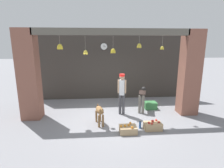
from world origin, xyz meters
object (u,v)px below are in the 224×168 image
Objects in this scene: shopkeeper at (122,91)px; fruit_crate_apples at (153,126)px; water_bottle at (140,125)px; wall_clock at (104,46)px; produce_box_green at (150,105)px; dog at (100,112)px; worker_stooping at (142,97)px; fruit_crate_oranges at (128,129)px.

shopkeeper reaches higher than fruit_crate_apples.
water_bottle is 4.46m from wall_clock.
fruit_crate_apples is 1.98m from produce_box_green.
shopkeeper is at bearing 122.69° from dog.
worker_stooping is at bearing -52.42° from wall_clock.
water_bottle is at bearing 123.05° from shopkeeper.
dog is 3.26× the size of water_bottle.
wall_clock is (-1.09, 3.48, 2.58)m from water_bottle.
dog is at bearing 164.22° from water_bottle.
wall_clock reaches higher than fruit_crate_apples.
shopkeeper is 4.89× the size of wall_clock.
fruit_crate_apples is at bearing -16.69° from water_bottle.
produce_box_green is 3.64m from wall_clock.
fruit_crate_apples is at bearing 61.90° from dog.
worker_stooping reaches higher than fruit_crate_apples.
fruit_crate_oranges is at bearing 103.24° from shopkeeper.
wall_clock is at bearing 107.42° from water_bottle.
wall_clock is (-1.50, 3.60, 2.57)m from fruit_crate_apples.
fruit_crate_apples is 1.70× the size of wall_clock.
shopkeeper is 3.20× the size of produce_box_green.
wall_clock reaches higher than produce_box_green.
produce_box_green is at bearing 75.73° from fruit_crate_apples.
worker_stooping is at bearing -147.11° from produce_box_green.
fruit_crate_oranges is 0.88m from fruit_crate_apples.
fruit_crate_oranges is 0.94× the size of fruit_crate_apples.
wall_clock is at bearing 139.76° from produce_box_green.
worker_stooping reaches higher than dog.
dog is at bearing -148.00° from produce_box_green.
produce_box_green is at bearing 109.88° from dog.
dog is at bearing -126.65° from worker_stooping.
fruit_crate_apples is (0.87, 0.15, 0.01)m from fruit_crate_oranges.
worker_stooping is 3.79× the size of water_bottle.
worker_stooping is 1.70m from fruit_crate_apples.
worker_stooping is 1.90× the size of produce_box_green.
shopkeeper is at bearing -74.03° from wall_clock.
water_bottle is at bearing -84.48° from worker_stooping.
fruit_crate_oranges is (0.90, -0.66, -0.37)m from dog.
fruit_crate_apples reaches higher than fruit_crate_oranges.
dog is 0.51× the size of shopkeeper.
produce_box_green reaches higher than fruit_crate_apples.
worker_stooping is 1.65m from water_bottle.
water_bottle is 0.77× the size of wall_clock.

